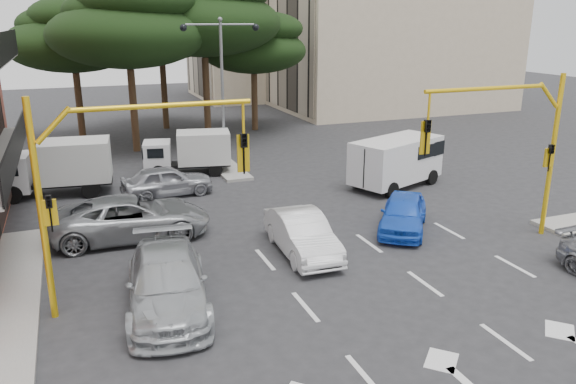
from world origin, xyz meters
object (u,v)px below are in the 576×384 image
car_white_hatch (302,234)px  box_truck_a (55,168)px  car_silver_cross_b (167,181)px  van_white (396,162)px  box_truck_b (188,153)px  signal_mast_right (516,136)px  car_silver_cross_a (131,217)px  car_blue_compact (403,213)px  street_lamp_center (222,67)px  signal_mast_left (110,174)px  car_silver_wagon (167,282)px

car_white_hatch → box_truck_a: bearing=129.9°
car_white_hatch → car_silver_cross_b: bearing=113.4°
van_white → box_truck_b: size_ratio=1.07×
car_silver_cross_b → signal_mast_right: bearing=-137.3°
car_silver_cross_a → box_truck_b: bearing=-21.8°
car_white_hatch → car_silver_cross_b: size_ratio=1.05×
car_blue_compact → signal_mast_right: bearing=-0.3°
car_blue_compact → van_white: (2.91, 5.28, 0.51)m
car_blue_compact → car_silver_cross_a: (-9.79, 2.99, 0.10)m
street_lamp_center → box_truck_b: bearing=-166.5°
car_white_hatch → signal_mast_right: bearing=-9.1°
signal_mast_right → van_white: signal_mast_right is taller
van_white → box_truck_b: bearing=-145.7°
car_white_hatch → box_truck_b: (-1.47, 11.95, 0.39)m
signal_mast_right → car_silver_cross_b: 14.94m
car_silver_cross_b → car_white_hatch: bearing=-163.3°
street_lamp_center → car_silver_cross_a: 11.57m
street_lamp_center → car_white_hatch: size_ratio=1.78×
signal_mast_right → car_blue_compact: size_ratio=1.47×
street_lamp_center → car_white_hatch: street_lamp_center is taller
signal_mast_left → car_blue_compact: 11.36m
signal_mast_left → van_white: size_ratio=1.25×
signal_mast_right → car_silver_cross_a: bearing=157.7°
box_truck_a → van_white: bearing=-100.1°
signal_mast_right → box_truck_a: (-15.34, 12.01, -2.63)m
signal_mast_right → van_white: (-0.03, 7.51, -2.68)m
car_silver_cross_a → car_blue_compact: bearing=-103.9°
street_lamp_center → car_blue_compact: 13.27m
box_truck_b → van_white: bearing=-112.8°
car_silver_wagon → box_truck_b: size_ratio=1.19×
van_white → box_truck_a: 15.96m
car_silver_cross_b → van_white: 10.89m
street_lamp_center → box_truck_b: street_lamp_center is taller
car_silver_wagon → box_truck_b: 14.56m
signal_mast_left → car_silver_cross_b: signal_mast_left is taller
street_lamp_center → car_blue_compact: (3.87, -11.78, -4.73)m
box_truck_a → car_silver_cross_b: bearing=-106.5°
street_lamp_center → car_blue_compact: bearing=-71.8°
car_silver_cross_a → van_white: size_ratio=1.19×
street_lamp_center → car_silver_cross_b: bearing=-133.7°
car_silver_cross_b → van_white: bearing=-107.3°
car_blue_compact → van_white: van_white is taller
signal_mast_left → car_white_hatch: (6.19, 1.56, -3.17)m
car_silver_wagon → van_white: van_white is taller
signal_mast_right → car_silver_cross_a: (-12.73, 5.22, -3.09)m
car_silver_wagon → car_silver_cross_b: 10.79m
signal_mast_left → car_blue_compact: size_ratio=1.47×
car_silver_cross_b → car_silver_wagon: bearing=166.5°
car_silver_cross_b → box_truck_a: box_truck_a is taller
car_silver_cross_a → van_white: van_white is taller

